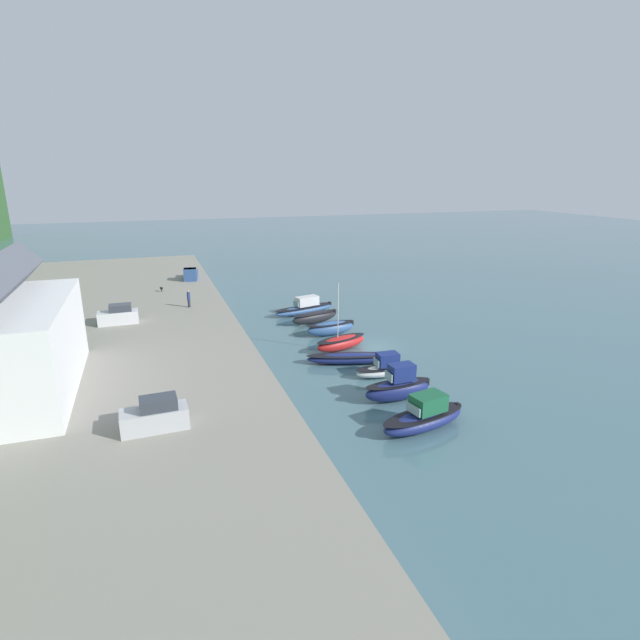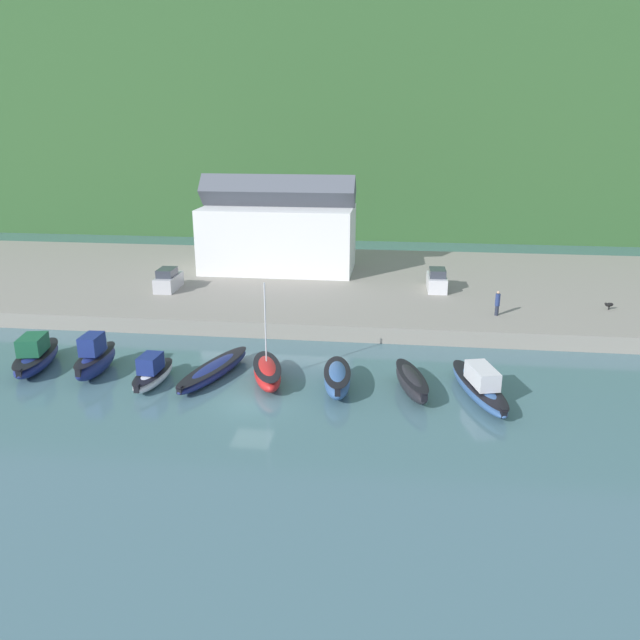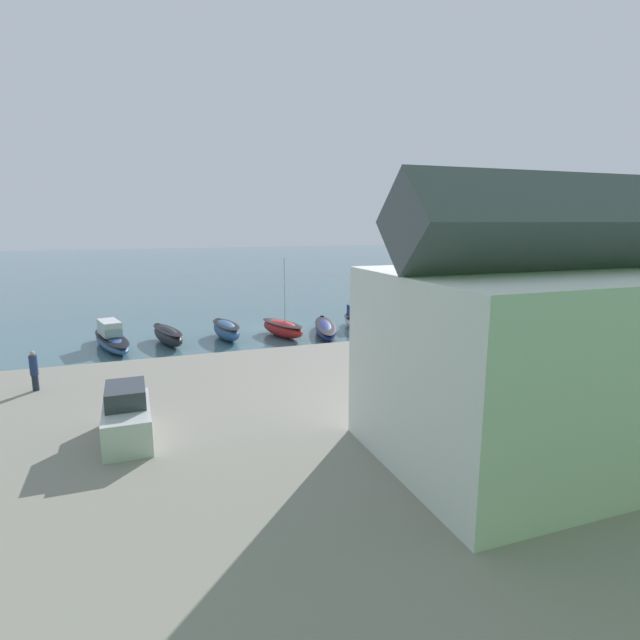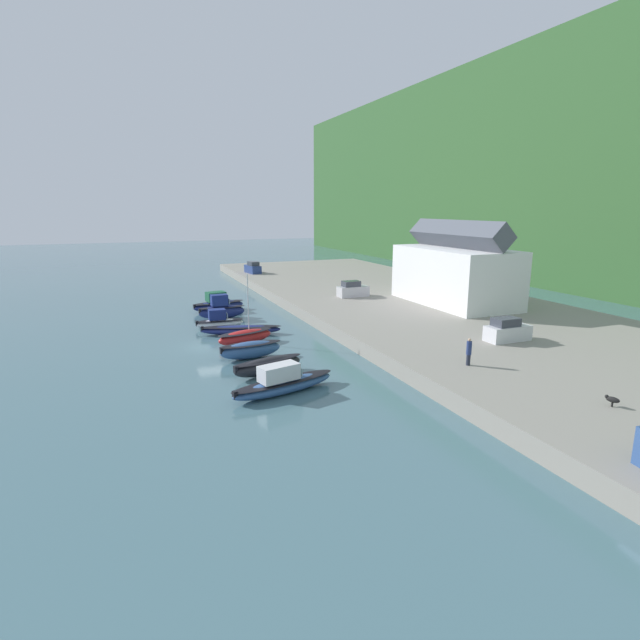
{
  "view_description": "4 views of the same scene",
  "coord_description": "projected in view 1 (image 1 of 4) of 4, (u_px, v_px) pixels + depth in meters",
  "views": [
    {
      "loc": [
        -44.2,
        21.18,
        17.25
      ],
      "look_at": [
        3.27,
        4.7,
        2.46
      ],
      "focal_mm": 28.0,
      "sensor_mm": 36.0,
      "label": 1
    },
    {
      "loc": [
        8.85,
        -35.37,
        17.24
      ],
      "look_at": [
        3.02,
        11.26,
        2.15
      ],
      "focal_mm": 35.0,
      "sensor_mm": 36.0,
      "label": 2
    },
    {
      "loc": [
        11.97,
        45.49,
        10.03
      ],
      "look_at": [
        -1.15,
        9.2,
        2.46
      ],
      "focal_mm": 28.0,
      "sensor_mm": 36.0,
      "label": 3
    },
    {
      "loc": [
        47.46,
        -7.41,
        13.3
      ],
      "look_at": [
        1.73,
        10.87,
        2.12
      ],
      "focal_mm": 28.0,
      "sensor_mm": 36.0,
      "label": 4
    }
  ],
  "objects": [
    {
      "name": "ground_plane",
      "position": [
        373.0,
        347.0,
        51.59
      ],
      "size": [
        320.0,
        320.0,
        0.0
      ],
      "primitive_type": "plane",
      "color": "#476B75"
    },
    {
      "name": "quay_promenade",
      "position": [
        74.0,
        376.0,
        42.55
      ],
      "size": [
        119.29,
        31.67,
        1.35
      ],
      "color": "gray",
      "rests_on": "ground_plane"
    },
    {
      "name": "harbor_clubhouse",
      "position": [
        8.0,
        343.0,
        36.47
      ],
      "size": [
        16.7,
        8.55,
        10.42
      ],
      "color": "white",
      "rests_on": "quay_promenade"
    },
    {
      "name": "moored_boat_0",
      "position": [
        424.0,
        417.0,
        34.81
      ],
      "size": [
        3.46,
        7.23,
        2.55
      ],
      "rotation": [
        0.0,
        0.0,
        0.19
      ],
      "color": "navy",
      "rests_on": "ground_plane"
    },
    {
      "name": "moored_boat_1",
      "position": [
        398.0,
        387.0,
        39.24
      ],
      "size": [
        1.88,
        5.76,
        2.99
      ],
      "rotation": [
        0.0,
        0.0,
        0.03
      ],
      "color": "navy",
      "rests_on": "ground_plane"
    },
    {
      "name": "moored_boat_2",
      "position": [
        385.0,
        368.0,
        43.94
      ],
      "size": [
        1.97,
        5.45,
        2.16
      ],
      "rotation": [
        0.0,
        0.0,
        -0.05
      ],
      "color": "white",
      "rests_on": "ground_plane"
    },
    {
      "name": "moored_boat_3",
      "position": [
        352.0,
        358.0,
        46.98
      ],
      "size": [
        4.08,
        8.79,
        0.99
      ],
      "rotation": [
        0.0,
        0.0,
        -0.28
      ],
      "color": "navy",
      "rests_on": "ground_plane"
    },
    {
      "name": "moored_boat_4",
      "position": [
        341.0,
        343.0,
        50.6
      ],
      "size": [
        3.51,
        6.23,
        7.01
      ],
      "rotation": [
        0.0,
        0.0,
        0.29
      ],
      "color": "red",
      "rests_on": "ground_plane"
    },
    {
      "name": "moored_boat_5",
      "position": [
        331.0,
        328.0,
        55.23
      ],
      "size": [
        2.39,
        5.89,
        1.56
      ],
      "rotation": [
        0.0,
        0.0,
        0.11
      ],
      "color": "#33568E",
      "rests_on": "ground_plane"
    },
    {
      "name": "moored_boat_6",
      "position": [
        315.0,
        317.0,
        59.63
      ],
      "size": [
        2.95,
        6.39,
        1.44
      ],
      "rotation": [
        0.0,
        0.0,
        0.25
      ],
      "color": "black",
      "rests_on": "ground_plane"
    },
    {
      "name": "moored_boat_7",
      "position": [
        305.0,
        308.0,
        63.63
      ],
      "size": [
        3.98,
        8.72,
        2.23
      ],
      "rotation": [
        0.0,
        0.0,
        0.26
      ],
      "color": "#33568E",
      "rests_on": "ground_plane"
    },
    {
      "name": "parked_car_0",
      "position": [
        119.0,
        315.0,
        54.78
      ],
      "size": [
        1.86,
        4.23,
        2.16
      ],
      "rotation": [
        0.0,
        0.0,
        0.01
      ],
      "color": "silver",
      "rests_on": "quay_promenade"
    },
    {
      "name": "parked_car_1",
      "position": [
        155.0,
        416.0,
        32.08
      ],
      "size": [
        1.95,
        4.26,
        2.16
      ],
      "rotation": [
        0.0,
        0.0,
        0.04
      ],
      "color": "#B7B7BC",
      "rests_on": "quay_promenade"
    },
    {
      "name": "pickup_truck_0",
      "position": [
        191.0,
        274.0,
        77.8
      ],
      "size": [
        4.96,
        2.6,
        1.9
      ],
      "rotation": [
        0.0,
        0.0,
        1.43
      ],
      "color": "#2D4C84",
      "rests_on": "quay_promenade"
    },
    {
      "name": "person_on_quay",
      "position": [
        189.0,
        298.0,
        61.45
      ],
      "size": [
        0.4,
        0.4,
        2.14
      ],
      "color": "#232838",
      "rests_on": "quay_promenade"
    },
    {
      "name": "dog_on_quay",
      "position": [
        161.0,
        288.0,
        69.79
      ],
      "size": [
        0.88,
        0.55,
        0.68
      ],
      "rotation": [
        0.0,
        0.0,
        1.9
      ],
      "color": "black",
      "rests_on": "quay_promenade"
    }
  ]
}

